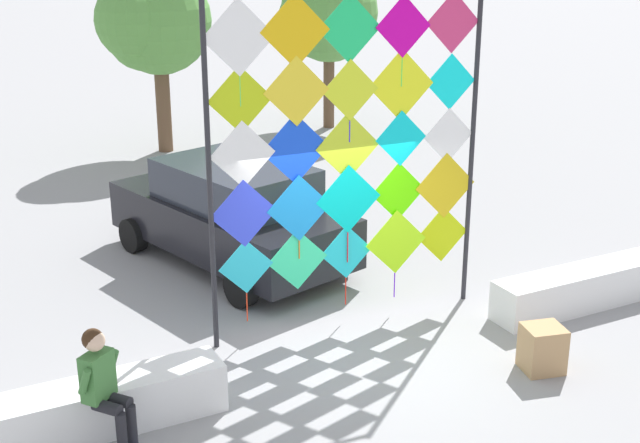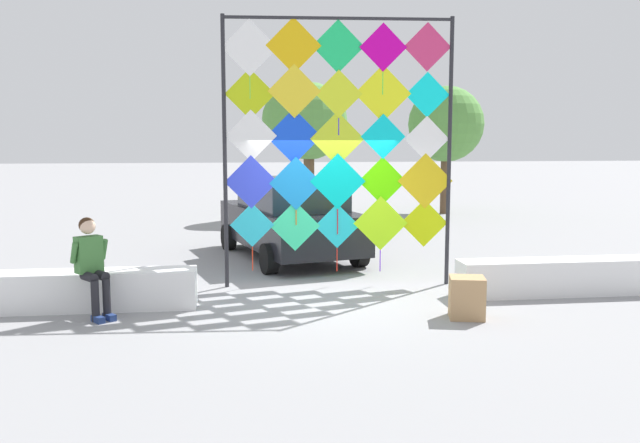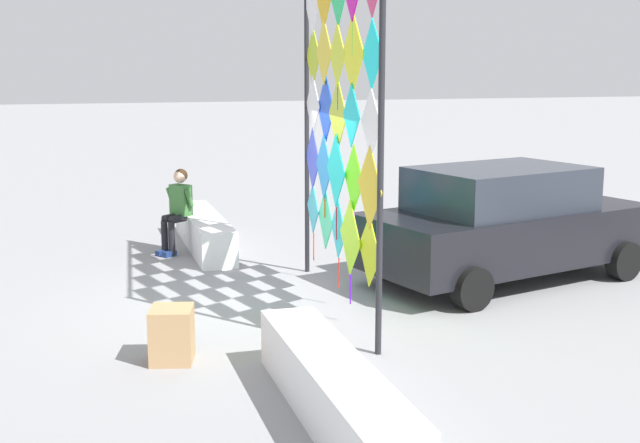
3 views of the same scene
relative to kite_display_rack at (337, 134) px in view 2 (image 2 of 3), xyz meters
name	(u,v)px [view 2 (image 2 of 3)]	position (x,y,z in m)	size (l,w,h in m)	color
ground	(329,298)	(-0.26, -0.89, -2.61)	(120.00, 120.00, 0.00)	gray
plaza_ledge_left	(84,290)	(-3.98, -1.14, -2.32)	(3.29, 0.57, 0.58)	white
plaza_ledge_right	(558,277)	(3.46, -1.14, -2.32)	(3.29, 0.57, 0.58)	white
kite_display_rack	(337,134)	(0.00, 0.00, 0.00)	(3.91, 0.33, 4.55)	#232328
seated_vendor	(92,260)	(-3.75, -1.61, -1.78)	(0.66, 0.69, 1.43)	black
parked_car	(290,218)	(-0.57, 2.78, -1.75)	(2.94, 4.70, 1.69)	black
cardboard_box_large	(467,298)	(1.50, -2.34, -2.32)	(0.48, 0.45, 0.59)	tan
tree_palm_like	(305,121)	(0.57, 10.18, 0.45)	(2.73, 2.47, 4.30)	brown
tree_broadleaf	(444,127)	(5.33, 10.74, 0.28)	(2.51, 2.76, 4.26)	brown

